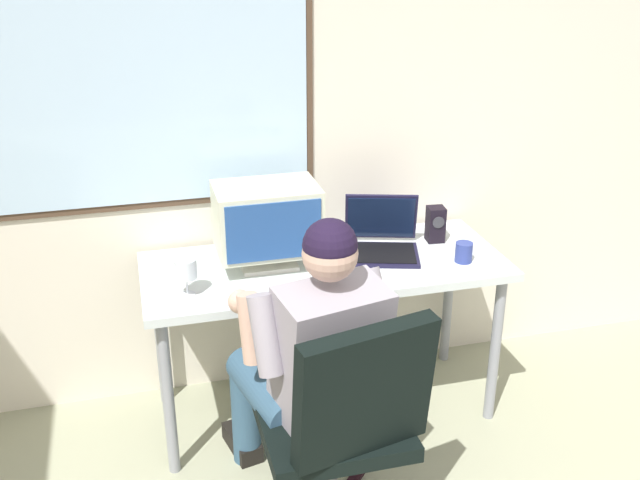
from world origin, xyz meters
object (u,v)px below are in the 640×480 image
at_px(wine_glass, 186,270).
at_px(desk_speaker, 435,224).
at_px(desk, 325,278).
at_px(coffee_mug, 464,252).
at_px(office_chair, 346,415).
at_px(crt_monitor, 267,220).
at_px(laptop, 381,237).
at_px(person_seated, 313,354).

bearing_deg(wine_glass, desk_speaker, 12.27).
xyz_separation_m(desk, coffee_mug, (0.59, -0.14, 0.12)).
height_order(desk, desk_speaker, desk_speaker).
bearing_deg(coffee_mug, office_chair, -138.12).
bearing_deg(crt_monitor, desk, -8.46).
height_order(laptop, coffee_mug, laptop).
relative_size(crt_monitor, desk_speaker, 2.62).
height_order(person_seated, coffee_mug, person_seated).
height_order(desk, person_seated, person_seated).
distance_m(person_seated, wine_glass, 0.60).
relative_size(person_seated, crt_monitor, 2.85).
bearing_deg(person_seated, office_chair, -78.83).
bearing_deg(coffee_mug, wine_glass, -179.57).
distance_m(office_chair, wine_glass, 0.85).
bearing_deg(person_seated, desk, 70.31).
xyz_separation_m(crt_monitor, laptop, (0.52, 0.03, -0.15)).
distance_m(person_seated, laptop, 0.77).
xyz_separation_m(office_chair, laptop, (0.41, 0.85, 0.27)).
relative_size(desk, coffee_mug, 17.87).
xyz_separation_m(desk, wine_glass, (-0.60, -0.15, 0.18)).
height_order(office_chair, desk_speaker, office_chair).
height_order(wine_glass, desk_speaker, desk_speaker).
bearing_deg(crt_monitor, laptop, 3.20).
relative_size(person_seated, coffee_mug, 14.02).
relative_size(person_seated, desk_speaker, 7.47).
distance_m(desk_speaker, coffee_mug, 0.25).
relative_size(office_chair, wine_glass, 6.18).
height_order(office_chair, laptop, laptop).
relative_size(office_chair, coffee_mug, 10.96).
distance_m(desk, office_chair, 0.81).
height_order(crt_monitor, laptop, crt_monitor).
bearing_deg(desk, wine_glass, -166.08).
bearing_deg(desk, coffee_mug, -13.53).
bearing_deg(desk_speaker, crt_monitor, -175.26).
bearing_deg(desk_speaker, person_seated, -139.80).
distance_m(person_seated, desk_speaker, 0.99).
bearing_deg(coffee_mug, laptop, 146.12).
relative_size(laptop, coffee_mug, 4.57).
distance_m(laptop, desk_speaker, 0.28).
relative_size(desk, wine_glass, 10.08).
xyz_separation_m(crt_monitor, coffee_mug, (0.83, -0.18, -0.17)).
distance_m(desk, desk_speaker, 0.58).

